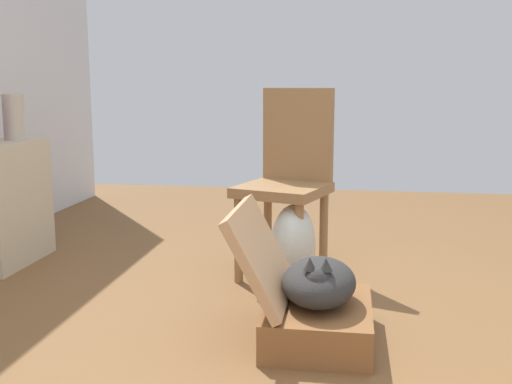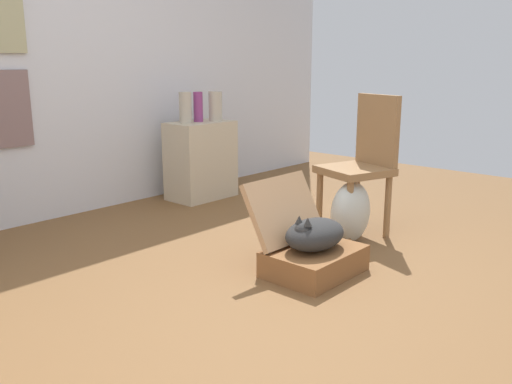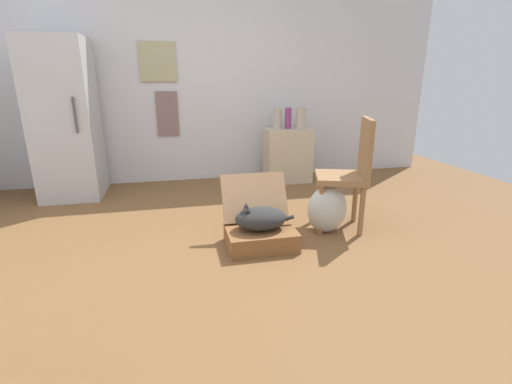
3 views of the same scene
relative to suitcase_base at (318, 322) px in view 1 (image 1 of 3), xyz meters
The scene contains 6 objects.
suitcase_base is the anchor object (origin of this frame).
suitcase_lid 0.34m from the suitcase_base, 90.00° to the left, with size 0.53×0.40×0.04m, color tan.
cat 0.16m from the suitcase_base, behind, with size 0.48×0.28×0.21m.
plastic_bag_white 0.65m from the suitcase_base, 14.20° to the left, with size 0.34×0.22×0.41m, color silver.
vase_short 2.10m from the suitcase_base, 62.19° to the left, with size 0.12×0.12×0.25m, color #B7AD99.
chair 0.96m from the suitcase_base, 13.83° to the left, with size 0.52×0.51×0.96m.
Camera 1 is at (-1.87, -0.05, 0.97)m, focal length 42.60 mm.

